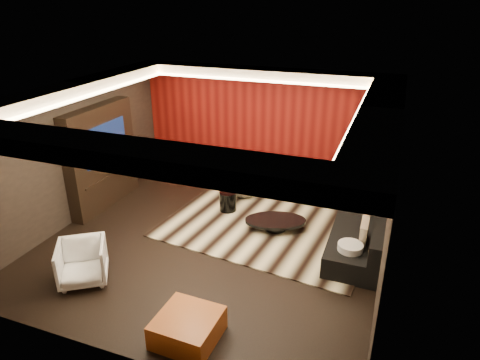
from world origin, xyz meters
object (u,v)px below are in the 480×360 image
at_px(drum_stool, 228,201).
at_px(sectional_sofa, 324,201).
at_px(coffee_table, 275,224).
at_px(armchair, 82,262).
at_px(orange_ottoman, 188,328).
at_px(white_side_table, 349,257).

height_order(drum_stool, sectional_sofa, sectional_sofa).
bearing_deg(coffee_table, armchair, -132.41).
xyz_separation_m(orange_ottoman, sectional_sofa, (1.05, 4.29, 0.08)).
xyz_separation_m(coffee_table, drum_stool, (-1.17, 0.40, 0.11)).
relative_size(drum_stool, white_side_table, 0.81).
relative_size(white_side_table, armchair, 0.69).
height_order(white_side_table, orange_ottoman, white_side_table).
distance_m(drum_stool, sectional_sofa, 2.05).
relative_size(coffee_table, orange_ottoman, 1.48).
bearing_deg(white_side_table, armchair, -155.94).
height_order(drum_stool, orange_ottoman, drum_stool).
height_order(drum_stool, armchair, armchair).
relative_size(coffee_table, drum_stool, 2.84).
bearing_deg(drum_stool, coffee_table, -18.76).
bearing_deg(armchair, drum_stool, 33.33).
bearing_deg(drum_stool, orange_ottoman, -76.25).
bearing_deg(coffee_table, drum_stool, 161.24).
xyz_separation_m(coffee_table, armchair, (-2.44, -2.67, 0.22)).
xyz_separation_m(drum_stool, sectional_sofa, (1.94, 0.65, 0.03)).
xyz_separation_m(drum_stool, armchair, (-1.27, -3.07, 0.11)).
height_order(armchair, sectional_sofa, sectional_sofa).
xyz_separation_m(orange_ottoman, armchair, (-2.16, 0.56, 0.16)).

